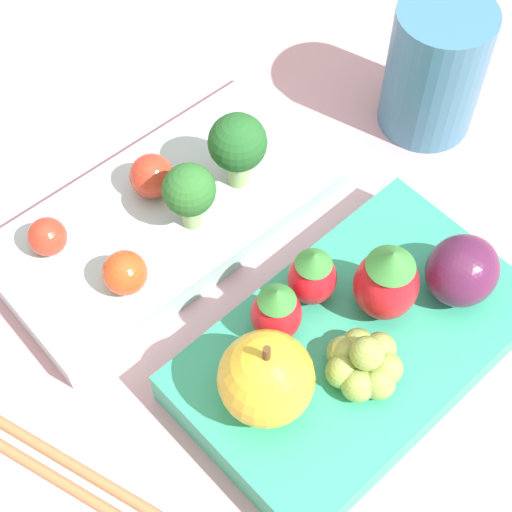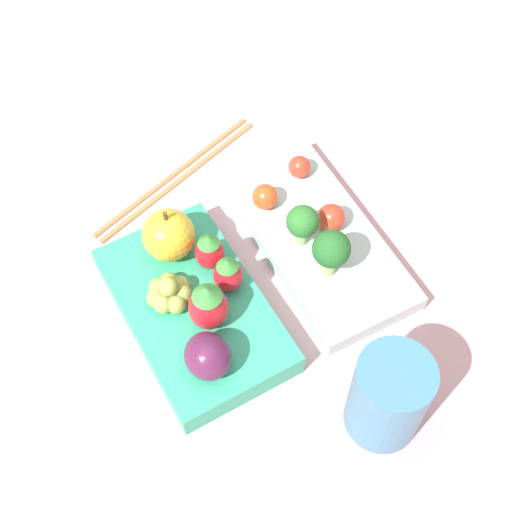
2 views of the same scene
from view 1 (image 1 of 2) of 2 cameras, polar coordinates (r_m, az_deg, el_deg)
The scene contains 16 objects.
ground_plane at distance 0.49m, azimuth -0.35°, elevation -2.16°, with size 4.00×4.00×0.00m, color #C6939E.
bento_box_savoury at distance 0.51m, azimuth -5.94°, elevation 2.56°, with size 0.22×0.12×0.02m.
bento_box_fruit at distance 0.46m, azimuth 6.59°, elevation -6.13°, with size 0.19×0.12×0.03m.
broccoli_floret_0 at distance 0.47m, azimuth -4.12°, elevation 4.58°, with size 0.03×0.03×0.05m.
broccoli_floret_1 at distance 0.49m, azimuth -1.23°, elevation 7.43°, with size 0.03×0.03×0.05m.
cherry_tomato_0 at distance 0.50m, azimuth -6.56°, elevation 5.62°, with size 0.03×0.03×0.03m.
cherry_tomato_1 at distance 0.49m, azimuth -13.74°, elevation 1.26°, with size 0.02×0.02×0.02m.
cherry_tomato_2 at distance 0.47m, azimuth -8.74°, elevation -1.11°, with size 0.02×0.02×0.02m.
apple at distance 0.41m, azimuth 0.68°, elevation -8.18°, with size 0.05×0.05×0.06m.
strawberry_0 at distance 0.43m, azimuth 1.37°, elevation -3.74°, with size 0.03×0.03×0.04m.
strawberry_1 at distance 0.44m, azimuth 8.72°, elevation -1.69°, with size 0.03×0.03×0.05m.
strawberry_2 at distance 0.44m, azimuth 3.78°, elevation -1.32°, with size 0.03×0.03×0.04m.
plum at distance 0.46m, azimuth 13.59°, elevation -0.96°, with size 0.04×0.04×0.04m.
grape_cluster at distance 0.43m, azimuth 7.25°, elevation -7.09°, with size 0.04×0.04×0.03m.
drinking_cup at distance 0.55m, azimuth 11.85°, elevation 12.10°, with size 0.06×0.06×0.09m.
chopsticks_pair at distance 0.46m, azimuth -12.87°, elevation -13.67°, with size 0.07×0.21×0.01m.
Camera 1 is at (-0.17, -0.18, 0.42)m, focal length 60.00 mm.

